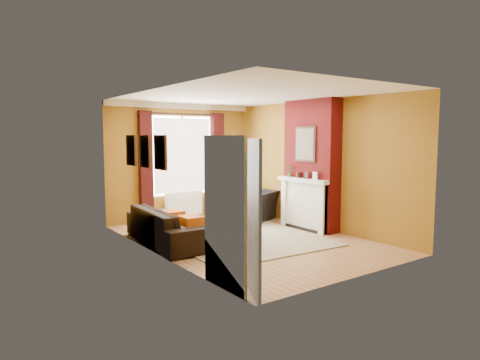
# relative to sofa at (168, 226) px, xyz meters

# --- Properties ---
(ground) EXTENTS (5.50, 5.50, 0.00)m
(ground) POSITION_rel_sofa_xyz_m (1.42, -0.58, -0.34)
(ground) COLOR #926842
(ground) RESTS_ON ground
(room_walls) EXTENTS (3.82, 5.54, 2.83)m
(room_walls) POSITION_rel_sofa_xyz_m (2.06, -0.30, 1.05)
(room_walls) COLOR #8C631B
(room_walls) RESTS_ON ground
(striped_rug) EXTENTS (2.99, 3.99, 0.02)m
(striped_rug) POSITION_rel_sofa_xyz_m (1.38, -0.09, -0.33)
(striped_rug) COLOR teal
(striped_rug) RESTS_ON ground
(sofa) EXTENTS (1.05, 2.36, 0.67)m
(sofa) POSITION_rel_sofa_xyz_m (0.00, 0.00, 0.00)
(sofa) COLOR black
(sofa) RESTS_ON ground
(armchair) EXTENTS (1.39, 1.32, 0.71)m
(armchair) POSITION_rel_sofa_xyz_m (2.65, 0.87, 0.02)
(armchair) COLOR black
(armchair) RESTS_ON ground
(coffee_table) EXTENTS (0.89, 1.29, 0.39)m
(coffee_table) POSITION_rel_sofa_xyz_m (1.16, -0.28, 0.01)
(coffee_table) COLOR tan
(coffee_table) RESTS_ON ground
(wicker_stool) EXTENTS (0.39, 0.39, 0.47)m
(wicker_stool) POSITION_rel_sofa_xyz_m (1.99, 1.63, -0.10)
(wicker_stool) COLOR #9F7B45
(wicker_stool) RESTS_ON ground
(floor_lamp) EXTENTS (0.27, 0.27, 1.46)m
(floor_lamp) POSITION_rel_sofa_xyz_m (2.97, 1.58, 0.81)
(floor_lamp) COLOR black
(floor_lamp) RESTS_ON ground
(book_a) EXTENTS (0.24, 0.31, 0.03)m
(book_a) POSITION_rel_sofa_xyz_m (0.97, -0.51, 0.07)
(book_a) COLOR #999999
(book_a) RESTS_ON coffee_table
(book_b) EXTENTS (0.33, 0.38, 0.02)m
(book_b) POSITION_rel_sofa_xyz_m (1.39, 0.09, 0.07)
(book_b) COLOR #999999
(book_b) RESTS_ON coffee_table
(mug) EXTENTS (0.09, 0.09, 0.08)m
(mug) POSITION_rel_sofa_xyz_m (1.20, -0.35, 0.10)
(mug) COLOR #999999
(mug) RESTS_ON coffee_table
(tv_remote) EXTENTS (0.10, 0.16, 0.02)m
(tv_remote) POSITION_rel_sofa_xyz_m (1.15, -0.07, 0.06)
(tv_remote) COLOR #262629
(tv_remote) RESTS_ON coffee_table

